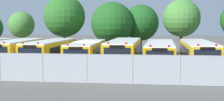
{
  "coord_description": "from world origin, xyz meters",
  "views": [
    {
      "loc": [
        6.13,
        -29.58,
        4.15
      ],
      "look_at": [
        2.38,
        0.0,
        1.6
      ],
      "focal_mm": 51.72,
      "sensor_mm": 36.0,
      "label": 1
    }
  ],
  "objects_px": {
    "school_bus_6": "(198,54)",
    "tree_1": "(21,25)",
    "school_bus_4": "(124,53)",
    "tree_2": "(65,16)",
    "tree_5": "(181,18)",
    "school_bus_3": "(87,53)",
    "tree_4": "(141,23)",
    "school_bus_2": "(51,52)",
    "school_bus_5": "(160,54)",
    "school_bus_1": "(17,52)",
    "tree_3": "(111,24)"
  },
  "relations": [
    {
      "from": "school_bus_4",
      "to": "tree_5",
      "type": "distance_m",
      "value": 12.73
    },
    {
      "from": "school_bus_2",
      "to": "tree_1",
      "type": "xyz_separation_m",
      "value": [
        -7.71,
        11.34,
        2.53
      ]
    },
    {
      "from": "tree_1",
      "to": "school_bus_6",
      "type": "bearing_deg",
      "value": -27.46
    },
    {
      "from": "school_bus_4",
      "to": "tree_2",
      "type": "height_order",
      "value": "tree_2"
    },
    {
      "from": "school_bus_2",
      "to": "school_bus_6",
      "type": "xyz_separation_m",
      "value": [
        13.68,
        0.23,
        -0.01
      ]
    },
    {
      "from": "school_bus_1",
      "to": "school_bus_2",
      "type": "distance_m",
      "value": 3.38
    },
    {
      "from": "school_bus_2",
      "to": "school_bus_1",
      "type": "bearing_deg",
      "value": -0.98
    },
    {
      "from": "tree_1",
      "to": "tree_2",
      "type": "height_order",
      "value": "tree_2"
    },
    {
      "from": "school_bus_3",
      "to": "tree_4",
      "type": "height_order",
      "value": "tree_4"
    },
    {
      "from": "school_bus_1",
      "to": "tree_1",
      "type": "relative_size",
      "value": 1.71
    },
    {
      "from": "school_bus_6",
      "to": "tree_3",
      "type": "xyz_separation_m",
      "value": [
        -9.07,
        9.04,
        2.68
      ]
    },
    {
      "from": "tree_4",
      "to": "school_bus_1",
      "type": "bearing_deg",
      "value": -136.86
    },
    {
      "from": "school_bus_4",
      "to": "tree_1",
      "type": "bearing_deg",
      "value": -37.17
    },
    {
      "from": "school_bus_2",
      "to": "tree_1",
      "type": "relative_size",
      "value": 1.83
    },
    {
      "from": "school_bus_2",
      "to": "school_bus_6",
      "type": "distance_m",
      "value": 13.68
    },
    {
      "from": "school_bus_3",
      "to": "tree_5",
      "type": "height_order",
      "value": "tree_5"
    },
    {
      "from": "tree_1",
      "to": "tree_2",
      "type": "distance_m",
      "value": 6.98
    },
    {
      "from": "tree_2",
      "to": "tree_4",
      "type": "relative_size",
      "value": 1.17
    },
    {
      "from": "school_bus_3",
      "to": "school_bus_6",
      "type": "bearing_deg",
      "value": -178.94
    },
    {
      "from": "tree_2",
      "to": "tree_5",
      "type": "distance_m",
      "value": 14.18
    },
    {
      "from": "tree_3",
      "to": "school_bus_5",
      "type": "bearing_deg",
      "value": -58.98
    },
    {
      "from": "tree_2",
      "to": "tree_5",
      "type": "xyz_separation_m",
      "value": [
        14.12,
        1.24,
        -0.15
      ]
    },
    {
      "from": "school_bus_6",
      "to": "tree_4",
      "type": "distance_m",
      "value": 12.38
    },
    {
      "from": "school_bus_1",
      "to": "school_bus_4",
      "type": "distance_m",
      "value": 10.4
    },
    {
      "from": "school_bus_5",
      "to": "tree_3",
      "type": "height_order",
      "value": "tree_3"
    },
    {
      "from": "tree_1",
      "to": "tree_3",
      "type": "height_order",
      "value": "tree_3"
    },
    {
      "from": "school_bus_4",
      "to": "tree_5",
      "type": "relative_size",
      "value": 1.55
    },
    {
      "from": "school_bus_6",
      "to": "tree_4",
      "type": "bearing_deg",
      "value": -62.49
    },
    {
      "from": "school_bus_3",
      "to": "tree_4",
      "type": "xyz_separation_m",
      "value": [
        4.64,
        11.18,
        2.84
      ]
    },
    {
      "from": "school_bus_6",
      "to": "tree_3",
      "type": "height_order",
      "value": "tree_3"
    },
    {
      "from": "school_bus_5",
      "to": "school_bus_6",
      "type": "xyz_separation_m",
      "value": [
        3.39,
        0.4,
        0.02
      ]
    },
    {
      "from": "tree_1",
      "to": "tree_3",
      "type": "xyz_separation_m",
      "value": [
        12.31,
        -2.07,
        0.14
      ]
    },
    {
      "from": "school_bus_1",
      "to": "tree_5",
      "type": "distance_m",
      "value": 19.74
    },
    {
      "from": "school_bus_6",
      "to": "tree_1",
      "type": "distance_m",
      "value": 24.23
    },
    {
      "from": "school_bus_2",
      "to": "tree_1",
      "type": "distance_m",
      "value": 13.94
    },
    {
      "from": "school_bus_1",
      "to": "tree_3",
      "type": "bearing_deg",
      "value": -132.69
    },
    {
      "from": "school_bus_1",
      "to": "tree_2",
      "type": "xyz_separation_m",
      "value": [
        2.28,
        9.2,
        3.56
      ]
    },
    {
      "from": "school_bus_5",
      "to": "tree_5",
      "type": "relative_size",
      "value": 1.66
    },
    {
      "from": "school_bus_2",
      "to": "tree_2",
      "type": "height_order",
      "value": "tree_2"
    },
    {
      "from": "school_bus_1",
      "to": "school_bus_6",
      "type": "relative_size",
      "value": 0.88
    },
    {
      "from": "school_bus_2",
      "to": "tree_2",
      "type": "bearing_deg",
      "value": -82.08
    },
    {
      "from": "tree_1",
      "to": "tree_2",
      "type": "relative_size",
      "value": 0.75
    },
    {
      "from": "school_bus_3",
      "to": "school_bus_5",
      "type": "distance_m",
      "value": 6.75
    },
    {
      "from": "tree_5",
      "to": "tree_4",
      "type": "bearing_deg",
      "value": 175.38
    },
    {
      "from": "school_bus_5",
      "to": "tree_2",
      "type": "height_order",
      "value": "tree_2"
    },
    {
      "from": "school_bus_1",
      "to": "school_bus_6",
      "type": "xyz_separation_m",
      "value": [
        17.06,
        0.1,
        -0.01
      ]
    },
    {
      "from": "tree_2",
      "to": "tree_4",
      "type": "xyz_separation_m",
      "value": [
        9.28,
        1.63,
        -0.77
      ]
    },
    {
      "from": "school_bus_4",
      "to": "tree_1",
      "type": "xyz_separation_m",
      "value": [
        -14.73,
        11.48,
        2.49
      ]
    },
    {
      "from": "school_bus_5",
      "to": "tree_4",
      "type": "xyz_separation_m",
      "value": [
        -2.11,
        11.14,
        2.83
      ]
    },
    {
      "from": "school_bus_3",
      "to": "school_bus_5",
      "type": "xyz_separation_m",
      "value": [
        6.75,
        0.04,
        0.01
      ]
    }
  ]
}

